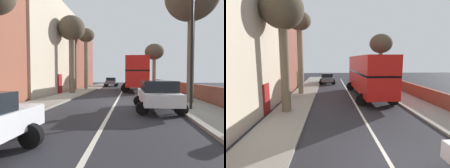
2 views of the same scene
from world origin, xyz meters
The scene contains 13 objects.
ground_plane centered at (0.00, 0.00, 0.00)m, with size 84.00×84.00×0.00m, color #28282D.
road_centre_line centered at (0.00, 0.00, 0.00)m, with size 0.16×54.00×0.01m, color silver.
sidewalk_left centered at (-4.90, 0.00, 0.06)m, with size 2.60×60.00×0.12m, color gray.
sidewalk_right centered at (4.90, 0.00, 0.06)m, with size 2.60×60.00×0.12m, color gray.
terraced_houses_left centered at (-8.50, 0.07, 4.64)m, with size 4.07×47.52×10.19m.
boundary_wall_right centered at (6.45, 0.00, 0.62)m, with size 0.36×54.00×1.23m, color brown.
double_decker_bus centered at (1.70, 11.23, 2.35)m, with size 3.61×10.19×4.06m.
parked_car_white_right_2 centered at (2.50, -2.78, 0.94)m, with size 2.56×4.54×1.65m.
parked_car_grey_left_5 centered at (-2.50, 20.87, 0.93)m, with size 2.53×4.43×1.63m.
street_tree_right_1 centered at (4.85, 17.71, 5.64)m, with size 3.07×3.07×7.00m.
street_tree_left_2 centered at (-5.19, 6.23, 6.57)m, with size 2.82×2.82×8.14m.
street_tree_left_6 centered at (-5.17, 12.53, 6.88)m, with size 2.38×2.38×8.41m.
lamppost_right centered at (4.30, -2.79, 3.81)m, with size 0.32×0.32×6.31m.
Camera 1 is at (1.04, -13.22, 1.90)m, focal length 29.94 mm.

